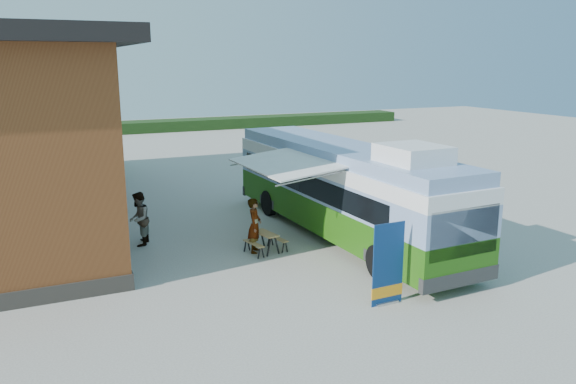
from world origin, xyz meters
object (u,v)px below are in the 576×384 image
banner (388,272)px  person_a (255,225)px  picnic_table (266,238)px  slurry_tanker (92,152)px  bus (342,187)px  person_b (139,219)px

banner → person_a: 5.82m
picnic_table → slurry_tanker: size_ratio=0.26×
bus → banner: bearing=-110.0°
person_a → bus: bearing=-52.3°
banner → picnic_table: size_ratio=1.65×
banner → person_a: bearing=105.4°
person_a → person_b: 4.28m
banner → person_a: (-1.74, 5.55, 0.01)m
picnic_table → slurry_tanker: 18.61m
person_b → slurry_tanker: slurry_tanker is taller
picnic_table → banner: bearing=-86.8°
bus → picnic_table: (-3.34, -0.57, -1.41)m
banner → slurry_tanker: size_ratio=0.43×
bus → slurry_tanker: size_ratio=2.46×
person_b → slurry_tanker: (-0.08, 15.59, 0.18)m
bus → slurry_tanker: 19.07m
person_a → slurry_tanker: size_ratio=0.36×
person_b → slurry_tanker: 15.59m
person_a → slurry_tanker: slurry_tanker is taller
banner → bus: bearing=70.0°
person_a → slurry_tanker: 18.37m
picnic_table → slurry_tanker: (-3.95, 18.18, 0.64)m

